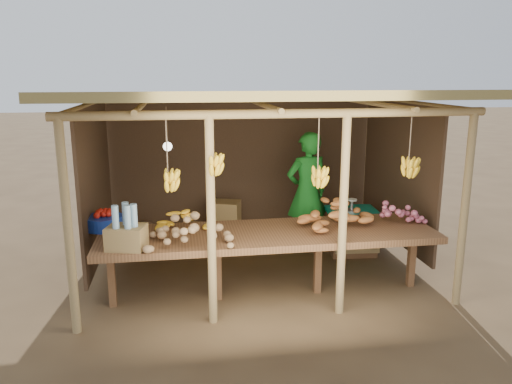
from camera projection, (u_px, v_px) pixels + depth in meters
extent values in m
plane|color=brown|center=(256.00, 266.00, 6.89)|extent=(60.00, 60.00, 0.00)
cylinder|color=#9F8152|center=(68.00, 230.00, 4.87)|extent=(0.09, 0.09, 2.20)
cylinder|color=#9F8152|center=(465.00, 212.00, 5.51)|extent=(0.09, 0.09, 2.20)
cylinder|color=#9F8152|center=(108.00, 172.00, 7.76)|extent=(0.09, 0.09, 2.20)
cylinder|color=#9F8152|center=(365.00, 164.00, 8.39)|extent=(0.09, 0.09, 2.20)
cylinder|color=#9F8152|center=(211.00, 223.00, 5.08)|extent=(0.09, 0.09, 2.20)
cylinder|color=#9F8152|center=(343.00, 217.00, 5.30)|extent=(0.09, 0.09, 2.20)
cylinder|color=#9F8152|center=(280.00, 114.00, 4.94)|extent=(4.40, 0.09, 0.09)
cylinder|color=#9F8152|center=(241.00, 99.00, 7.82)|extent=(4.40, 0.09, 0.09)
cube|color=#988347|center=(256.00, 98.00, 6.36)|extent=(4.70, 3.50, 0.28)
cube|color=#473221|center=(242.00, 161.00, 8.03)|extent=(4.20, 0.04, 1.98)
cube|color=#473221|center=(96.00, 182.00, 6.48)|extent=(0.04, 2.40, 1.98)
cube|color=#473221|center=(398.00, 173.00, 7.11)|extent=(0.04, 2.40, 1.98)
cube|color=brown|center=(269.00, 235.00, 5.80)|extent=(3.90, 1.05, 0.08)
cube|color=brown|center=(112.00, 276.00, 5.62)|extent=(0.08, 0.08, 0.72)
cube|color=brown|center=(218.00, 270.00, 5.80)|extent=(0.08, 0.08, 0.72)
cube|color=brown|center=(318.00, 264.00, 5.98)|extent=(0.08, 0.08, 0.72)
cube|color=brown|center=(412.00, 259.00, 6.16)|extent=(0.08, 0.08, 0.72)
cylinder|color=navy|center=(104.00, 222.00, 5.88)|extent=(0.44, 0.44, 0.16)
cube|color=olive|center=(127.00, 237.00, 5.21)|extent=(0.45, 0.39, 0.24)
imported|color=#197422|center=(307.00, 192.00, 7.31)|extent=(0.72, 0.55, 1.78)
cube|color=brown|center=(351.00, 233.00, 7.34)|extent=(0.69, 0.60, 0.59)
cube|color=#0B8071|center=(352.00, 212.00, 7.27)|extent=(0.76, 0.67, 0.06)
cube|color=olive|center=(226.00, 234.00, 7.67)|extent=(0.52, 0.46, 0.34)
cube|color=olive|center=(226.00, 212.00, 7.59)|extent=(0.52, 0.46, 0.34)
cube|color=olive|center=(195.00, 235.00, 7.60)|extent=(0.52, 0.46, 0.34)
ellipsoid|color=#473221|center=(120.00, 237.00, 7.33)|extent=(0.42, 0.42, 0.57)
ellipsoid|color=#473221|center=(146.00, 236.00, 7.38)|extent=(0.42, 0.42, 0.57)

